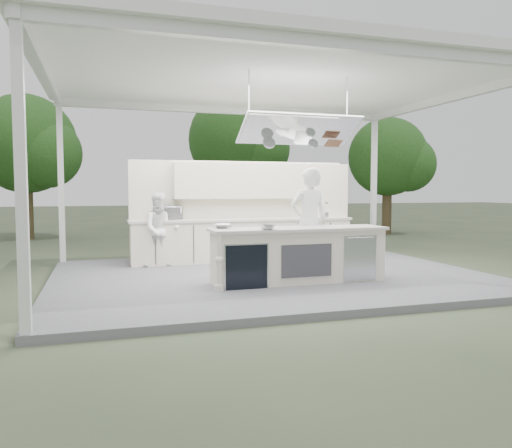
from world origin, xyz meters
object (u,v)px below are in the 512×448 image
object	(u,v)px
back_counter	(244,239)
head_chef	(309,222)
demo_island	(298,255)
sous_chef	(161,230)

from	to	relation	value
back_counter	head_chef	distance (m)	2.41
demo_island	head_chef	bearing A→B (deg)	50.65
back_counter	head_chef	size ratio (longest dim) A/B	2.52
head_chef	sous_chef	world-z (taller)	head_chef
demo_island	head_chef	size ratio (longest dim) A/B	1.54
back_counter	sous_chef	distance (m)	1.94
back_counter	sous_chef	bearing A→B (deg)	-169.49
demo_island	back_counter	size ratio (longest dim) A/B	0.61
back_counter	demo_island	bearing A→B (deg)	-86.37
head_chef	sous_chef	distance (m)	3.17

